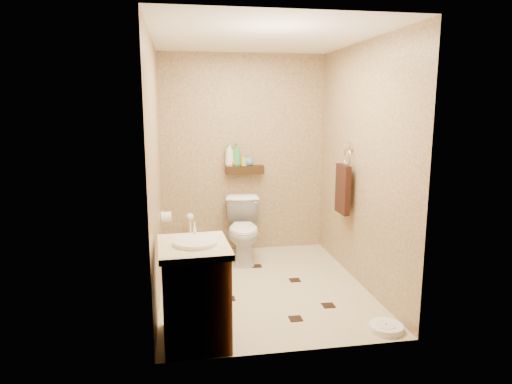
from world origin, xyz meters
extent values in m
plane|color=beige|center=(0.00, 0.00, 0.00)|extent=(2.50, 2.50, 0.00)
cube|color=tan|center=(0.00, 1.25, 1.20)|extent=(2.00, 0.04, 2.40)
cube|color=tan|center=(0.00, -1.25, 1.20)|extent=(2.00, 0.04, 2.40)
cube|color=tan|center=(-1.00, 0.00, 1.20)|extent=(0.04, 2.50, 2.40)
cube|color=tan|center=(1.00, 0.00, 1.20)|extent=(0.04, 2.50, 2.40)
cube|color=white|center=(0.00, 0.00, 2.40)|extent=(2.00, 2.50, 0.02)
cube|color=#33210E|center=(0.00, 1.17, 1.02)|extent=(0.46, 0.14, 0.10)
cube|color=black|center=(-0.36, -0.25, 0.00)|extent=(0.11, 0.11, 0.01)
cube|color=black|center=(0.36, 0.10, 0.00)|extent=(0.11, 0.11, 0.01)
cube|color=black|center=(0.15, -0.75, 0.00)|extent=(0.11, 0.11, 0.01)
cube|color=black|center=(-0.51, 0.58, 0.00)|extent=(0.11, 0.11, 0.01)
cube|color=black|center=(0.51, -0.55, 0.00)|extent=(0.11, 0.11, 0.01)
cube|color=black|center=(0.04, 0.58, 0.00)|extent=(0.11, 0.11, 0.01)
imported|color=white|center=(-0.07, 0.83, 0.36)|extent=(0.47, 0.74, 0.72)
cube|color=brown|center=(-0.70, -0.95, 0.36)|extent=(0.51, 0.62, 0.73)
cube|color=#FCF4B6|center=(-0.70, -0.95, 0.75)|extent=(0.55, 0.66, 0.05)
cylinder|color=white|center=(-0.68, -0.95, 0.78)|extent=(0.33, 0.33, 0.05)
cylinder|color=silver|center=(-0.68, -0.75, 0.84)|extent=(0.03, 0.03, 0.11)
cylinder|color=white|center=(0.82, -1.07, 0.03)|extent=(0.32, 0.32, 0.05)
cylinder|color=white|center=(0.82, -1.07, 0.05)|extent=(0.16, 0.16, 0.01)
cylinder|color=#1B6C6C|center=(-0.68, 1.07, 0.07)|extent=(0.12, 0.12, 0.13)
cylinder|color=white|center=(-0.68, 1.07, 0.31)|extent=(0.02, 0.02, 0.38)
sphere|color=white|center=(-0.68, 1.07, 0.49)|extent=(0.09, 0.09, 0.09)
cube|color=silver|center=(0.98, 0.25, 1.38)|extent=(0.03, 0.06, 0.08)
torus|color=silver|center=(0.95, 0.25, 1.26)|extent=(0.02, 0.19, 0.19)
cube|color=#381B10|center=(0.91, 0.25, 0.92)|extent=(0.06, 0.30, 0.52)
cylinder|color=white|center=(-0.94, 0.65, 0.60)|extent=(0.11, 0.11, 0.11)
cylinder|color=silver|center=(-0.98, 0.65, 0.66)|extent=(0.04, 0.02, 0.02)
imported|color=silver|center=(-0.19, 1.17, 1.21)|extent=(0.14, 0.14, 0.28)
imported|color=gold|center=(-0.16, 1.17, 1.14)|extent=(0.07, 0.07, 0.15)
imported|color=#C85717|center=(-0.14, 1.17, 1.13)|extent=(0.11, 0.11, 0.13)
imported|color=green|center=(-0.10, 1.17, 1.21)|extent=(0.14, 0.14, 0.28)
imported|color=gold|center=(-0.02, 1.17, 1.14)|extent=(0.09, 0.09, 0.15)
imported|color=#4881B6|center=(0.05, 1.17, 1.14)|extent=(0.14, 0.14, 0.14)
camera|label=1|loc=(-0.79, -4.25, 1.79)|focal=32.00mm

